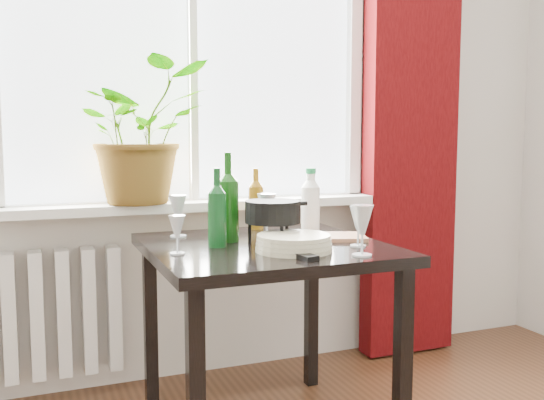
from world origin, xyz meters
name	(u,v)px	position (x,y,z in m)	size (l,w,h in m)	color
window	(191,33)	(0.00, 2.22, 1.60)	(1.72, 0.08, 1.62)	white
windowsill	(197,205)	(0.00, 2.15, 0.82)	(1.72, 0.20, 0.04)	white
curtain	(411,105)	(1.12, 2.12, 1.30)	(0.50, 0.12, 2.56)	#370506
radiator	(23,317)	(-0.75, 2.18, 0.38)	(0.80, 0.10, 0.55)	silver
table	(265,268)	(0.10, 1.55, 0.65)	(0.85, 0.85, 0.74)	black
potted_plant	(141,132)	(-0.25, 2.13, 1.15)	(0.56, 0.48, 0.62)	#407B20
wine_bottle_left	(217,207)	(-0.08, 1.56, 0.88)	(0.07, 0.07, 0.29)	#0B3D15
wine_bottle_right	(228,196)	(-0.01, 1.65, 0.91)	(0.08, 0.08, 0.34)	#0E3D0B
bottle_amber	(256,198)	(0.19, 1.90, 0.87)	(0.06, 0.06, 0.27)	brown
cleaning_bottle	(310,201)	(0.36, 1.72, 0.87)	(0.08, 0.08, 0.27)	white
wineglass_front_right	(362,230)	(0.31, 1.21, 0.83)	(0.07, 0.07, 0.17)	silver
wineglass_far_right	(358,226)	(0.39, 1.37, 0.82)	(0.06, 0.06, 0.15)	silver
wineglass_back_center	(267,215)	(0.16, 1.68, 0.83)	(0.08, 0.08, 0.18)	white
wineglass_back_left	(178,216)	(-0.17, 1.82, 0.82)	(0.07, 0.07, 0.17)	silver
wineglass_front_left	(177,235)	(-0.25, 1.47, 0.81)	(0.06, 0.06, 0.13)	silver
plate_stack	(294,243)	(0.14, 1.37, 0.77)	(0.27, 0.27, 0.06)	beige
fondue_pot	(273,222)	(0.13, 1.55, 0.82)	(0.24, 0.20, 0.16)	black
tv_remote	(300,255)	(0.11, 1.27, 0.75)	(0.05, 0.16, 0.02)	black
cutting_board	(330,237)	(0.37, 1.56, 0.75)	(0.27, 0.18, 0.01)	#A76C4B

